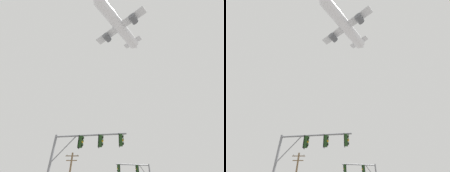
% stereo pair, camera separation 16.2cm
% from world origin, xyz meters
% --- Properties ---
extents(signal_pole_near, '(6.15, 1.07, 6.27)m').
position_xyz_m(signal_pole_near, '(-3.14, 7.84, 4.86)').
color(signal_pole_near, slate).
rests_on(signal_pole_near, ground).
extents(airplane, '(17.38, 20.48, 6.53)m').
position_xyz_m(airplane, '(1.43, 21.10, 46.59)').
color(airplane, white).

